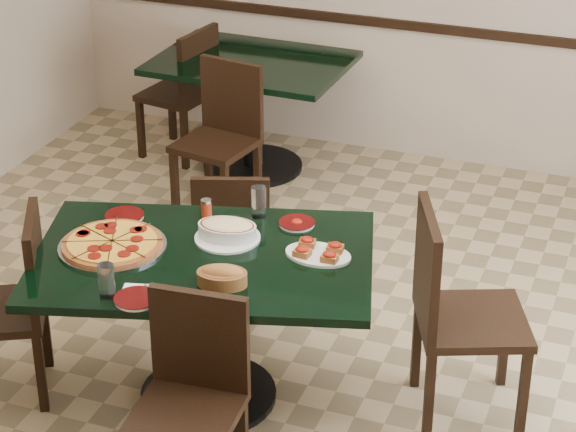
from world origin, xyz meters
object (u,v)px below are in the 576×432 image
at_px(back_table, 252,93).
at_px(back_chair_near, 223,129).
at_px(chair_near, 192,389).
at_px(back_chair_left, 186,86).
at_px(chair_left, 15,297).
at_px(main_table, 205,291).
at_px(chair_far, 233,235).
at_px(chair_right, 452,305).
at_px(bread_basket, 222,276).
at_px(pepperoni_pizza, 112,244).
at_px(bruschetta_platter, 318,251).
at_px(lasagna_casserole, 227,230).

distance_m(back_table, back_chair_near, 0.56).
xyz_separation_m(back_table, chair_near, (0.96, -2.97, -0.04)).
xyz_separation_m(back_chair_near, back_chair_left, (-0.52, 0.59, -0.01)).
distance_m(back_table, chair_left, 2.64).
relative_size(main_table, chair_far, 2.04).
bearing_deg(chair_right, back_chair_near, 26.13).
bearing_deg(chair_far, bread_basket, 91.53).
relative_size(back_chair_near, pepperoni_pizza, 1.90).
relative_size(back_chair_near, bread_basket, 3.82).
relative_size(bread_basket, bruschetta_platter, 0.77).
bearing_deg(chair_near, back_table, 103.41).
distance_m(chair_far, chair_left, 1.16).
relative_size(main_table, back_chair_left, 1.86).
xyz_separation_m(main_table, back_table, (-0.76, 2.40, -0.04)).
distance_m(main_table, back_chair_near, 1.98).
bearing_deg(back_chair_near, main_table, -58.83).
bearing_deg(back_table, bruschetta_platter, -59.69).
bearing_deg(back_chair_left, bread_basket, 38.05).
bearing_deg(back_table, chair_left, -89.87).
height_order(chair_near, back_chair_near, back_chair_near).
relative_size(back_table, lasagna_casserole, 4.17).
height_order(chair_left, pepperoni_pizza, chair_left).
height_order(pepperoni_pizza, lasagna_casserole, lasagna_casserole).
bearing_deg(chair_left, chair_near, 44.21).
xyz_separation_m(chair_far, chair_near, (0.37, -1.29, 0.03)).
bearing_deg(chair_near, pepperoni_pizza, 136.12).
relative_size(back_table, back_chair_left, 1.37).
relative_size(chair_left, back_chair_left, 1.00).
bearing_deg(pepperoni_pizza, bread_basket, -12.04).
bearing_deg(bruschetta_platter, chair_left, -159.46).
relative_size(pepperoni_pizza, bruschetta_platter, 1.55).
relative_size(back_table, back_chair_near, 1.35).
relative_size(back_table, chair_far, 1.50).
bearing_deg(back_table, pepperoni_pizza, -80.21).
xyz_separation_m(pepperoni_pizza, lasagna_casserole, (0.44, 0.25, 0.03)).
xyz_separation_m(back_chair_left, lasagna_casserole, (1.27, -2.26, 0.30)).
xyz_separation_m(chair_right, back_chair_left, (-2.28, 2.16, -0.07)).
xyz_separation_m(main_table, back_chair_left, (-1.23, 2.43, -0.07)).
xyz_separation_m(chair_left, back_chair_near, (0.11, 2.09, 0.01)).
relative_size(chair_left, bruschetta_platter, 2.92).
bearing_deg(bruschetta_platter, back_chair_left, 130.03).
xyz_separation_m(main_table, chair_near, (0.20, -0.57, -0.08)).
height_order(back_table, pepperoni_pizza, pepperoni_pizza).
bearing_deg(pepperoni_pizza, chair_left, -158.88).
bearing_deg(bruschetta_platter, bread_basket, -125.59).
distance_m(pepperoni_pizza, lasagna_casserole, 0.51).
distance_m(main_table, bruschetta_platter, 0.54).
bearing_deg(bread_basket, chair_near, -98.68).
height_order(back_table, chair_far, chair_far).
relative_size(chair_right, pepperoni_pizza, 2.11).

